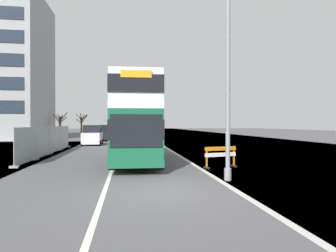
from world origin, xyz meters
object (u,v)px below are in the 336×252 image
(double_decker_bus, at_px, (137,120))
(car_receding_mid, at_px, (106,133))
(lamppost_foreground, at_px, (228,76))
(roadworks_barrier, at_px, (221,154))
(car_oncoming_near, at_px, (92,136))

(double_decker_bus, bearing_deg, car_receding_mid, 98.94)
(lamppost_foreground, distance_m, roadworks_barrier, 4.91)
(double_decker_bus, xyz_separation_m, car_receding_mid, (-3.58, 22.74, -1.54))
(lamppost_foreground, xyz_separation_m, roadworks_barrier, (0.80, 3.29, -3.56))
(double_decker_bus, height_order, car_oncoming_near, double_decker_bus)
(double_decker_bus, relative_size, car_oncoming_near, 2.66)
(car_oncoming_near, bearing_deg, car_receding_mid, 84.20)
(lamppost_foreground, xyz_separation_m, car_oncoming_near, (-7.91, 21.01, -3.25))
(car_receding_mid, bearing_deg, double_decker_bus, -81.06)
(roadworks_barrier, relative_size, car_oncoming_near, 0.48)
(lamppost_foreground, bearing_deg, car_oncoming_near, 110.63)
(lamppost_foreground, bearing_deg, car_receding_mid, 103.56)
(double_decker_bus, bearing_deg, car_oncoming_near, 107.02)
(double_decker_bus, distance_m, car_oncoming_near, 15.18)
(lamppost_foreground, distance_m, car_receding_mid, 30.32)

